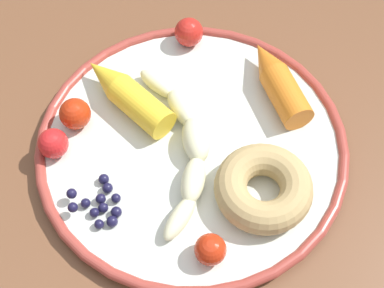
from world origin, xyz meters
TOP-DOWN VIEW (x-y plane):
  - dining_table at (0.00, 0.00)m, footprint 1.01×0.97m
  - plate at (-0.01, -0.03)m, footprint 0.35×0.35m
  - banana at (-0.01, -0.02)m, footprint 0.20×0.13m
  - carrot_orange at (-0.02, -0.16)m, footprint 0.12×0.07m
  - carrot_yellow at (0.08, -0.01)m, footprint 0.13×0.05m
  - donut at (-0.11, -0.05)m, footprint 0.15×0.15m
  - blueberry_pile at (-0.01, 0.09)m, footprint 0.06×0.06m
  - tomato_near at (-0.12, 0.04)m, footprint 0.03×0.03m
  - tomato_mid at (0.11, -0.13)m, footprint 0.04×0.04m
  - tomato_far at (0.08, 0.09)m, footprint 0.03×0.03m
  - tomato_extra at (0.09, 0.05)m, footprint 0.04×0.04m

SIDE VIEW (x-z plane):
  - dining_table at x=0.00m, z-range 0.27..0.97m
  - plate at x=-0.01m, z-range 0.70..0.72m
  - blueberry_pile at x=-0.01m, z-range 0.71..0.73m
  - banana at x=-0.01m, z-range 0.71..0.74m
  - tomato_near at x=-0.12m, z-range 0.72..0.75m
  - tomato_far at x=0.08m, z-range 0.72..0.75m
  - donut at x=-0.11m, z-range 0.72..0.75m
  - tomato_mid at x=0.11m, z-range 0.72..0.75m
  - tomato_extra at x=0.09m, z-range 0.72..0.75m
  - carrot_orange at x=-0.02m, z-range 0.72..0.75m
  - carrot_yellow at x=0.08m, z-range 0.72..0.75m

